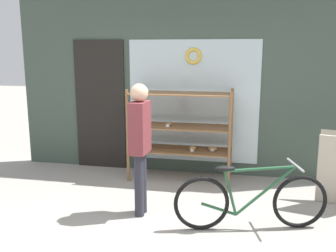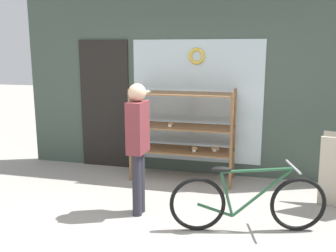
# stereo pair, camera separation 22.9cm
# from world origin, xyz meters

# --- Properties ---
(ground_plane) EXTENTS (30.00, 30.00, 0.00)m
(ground_plane) POSITION_xyz_m (0.00, 0.00, 0.00)
(ground_plane) COLOR gray
(storefront_facade) EXTENTS (5.36, 0.13, 3.76)m
(storefront_facade) POSITION_xyz_m (-0.03, 2.30, 1.83)
(storefront_facade) COLOR #3D4C42
(storefront_facade) RESTS_ON ground_plane
(display_case) EXTENTS (1.53, 0.54, 1.38)m
(display_case) POSITION_xyz_m (0.06, 1.89, 0.83)
(display_case) COLOR brown
(display_case) RESTS_ON ground_plane
(bicycle) EXTENTS (1.66, 0.57, 0.74)m
(bicycle) POSITION_xyz_m (1.09, 0.44, 0.33)
(bicycle) COLOR black
(bicycle) RESTS_ON ground_plane
(pedestrian) EXTENTS (0.21, 0.33, 1.57)m
(pedestrian) POSITION_xyz_m (-0.19, 0.57, 0.92)
(pedestrian) COLOR #282833
(pedestrian) RESTS_ON ground_plane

